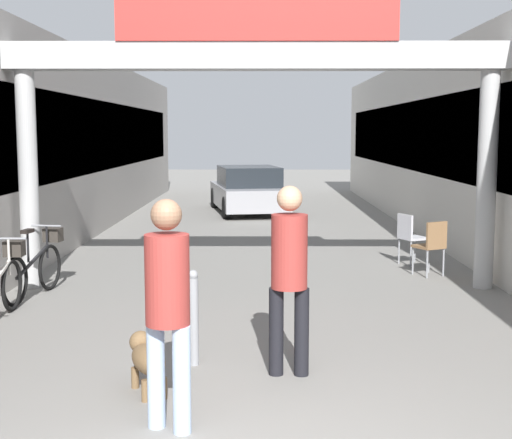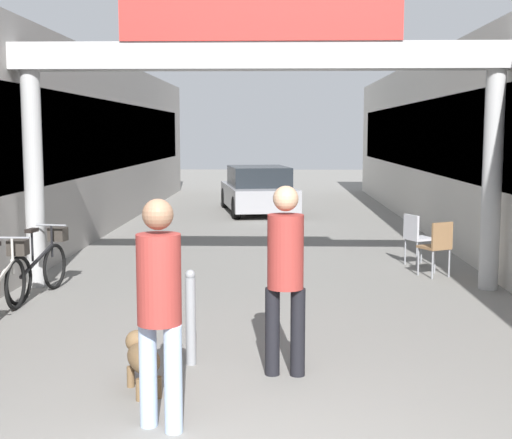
{
  "view_description": "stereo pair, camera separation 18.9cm",
  "coord_description": "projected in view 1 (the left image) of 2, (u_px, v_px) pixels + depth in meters",
  "views": [
    {
      "loc": [
        0.05,
        -4.14,
        2.29
      ],
      "look_at": [
        0.0,
        3.96,
        1.3
      ],
      "focal_mm": 50.0,
      "sensor_mm": 36.0,
      "label": 1
    },
    {
      "loc": [
        0.24,
        -4.14,
        2.29
      ],
      "look_at": [
        0.0,
        3.96,
        1.3
      ],
      "focal_mm": 50.0,
      "sensor_mm": 36.0,
      "label": 2
    }
  ],
  "objects": [
    {
      "name": "storefront_left",
      "position": [
        18.0,
        146.0,
        15.1
      ],
      "size": [
        3.0,
        26.0,
        4.02
      ],
      "color": "#9E9993",
      "rests_on": "ground_plane"
    },
    {
      "name": "storefront_right",
      "position": [
        499.0,
        146.0,
        15.03
      ],
      "size": [
        3.0,
        26.0,
        4.02
      ],
      "color": "beige",
      "rests_on": "ground_plane"
    },
    {
      "name": "arcade_sign_gateway",
      "position": [
        257.0,
        83.0,
        10.2
      ],
      "size": [
        7.4,
        0.47,
        4.2
      ],
      "color": "#B2B2B2",
      "rests_on": "ground_plane"
    },
    {
      "name": "pedestrian_with_dog",
      "position": [
        168.0,
        299.0,
        5.4
      ],
      "size": [
        0.46,
        0.46,
        1.8
      ],
      "color": "#A5BFE0",
      "rests_on": "ground_plane"
    },
    {
      "name": "pedestrian_companion",
      "position": [
        289.0,
        267.0,
        6.65
      ],
      "size": [
        0.39,
        0.36,
        1.81
      ],
      "color": "black",
      "rests_on": "ground_plane"
    },
    {
      "name": "dog_on_leash",
      "position": [
        147.0,
        358.0,
        6.31
      ],
      "size": [
        0.48,
        0.71,
        0.5
      ],
      "color": "brown",
      "rests_on": "ground_plane"
    },
    {
      "name": "bicycle_silver_third",
      "position": [
        0.0,
        284.0,
        8.75
      ],
      "size": [
        0.46,
        1.69,
        0.98
      ],
      "color": "black",
      "rests_on": "ground_plane"
    },
    {
      "name": "bicycle_black_farthest",
      "position": [
        37.0,
        265.0,
        9.99
      ],
      "size": [
        0.46,
        1.68,
        0.98
      ],
      "color": "black",
      "rests_on": "ground_plane"
    },
    {
      "name": "bollard_post_metal",
      "position": [
        194.0,
        317.0,
        7.01
      ],
      "size": [
        0.1,
        0.1,
        0.96
      ],
      "color": "gray",
      "rests_on": "ground_plane"
    },
    {
      "name": "cafe_chair_wood_nearer",
      "position": [
        432.0,
        243.0,
        11.36
      ],
      "size": [
        0.54,
        0.54,
        0.89
      ],
      "color": "gray",
      "rests_on": "ground_plane"
    },
    {
      "name": "cafe_chair_aluminium_farther",
      "position": [
        410.0,
        234.0,
        12.33
      ],
      "size": [
        0.53,
        0.53,
        0.89
      ],
      "color": "gray",
      "rests_on": "ground_plane"
    },
    {
      "name": "parked_car_silver",
      "position": [
        248.0,
        190.0,
        20.38
      ],
      "size": [
        2.41,
        4.24,
        1.33
      ],
      "color": "#99999E",
      "rests_on": "ground_plane"
    }
  ]
}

